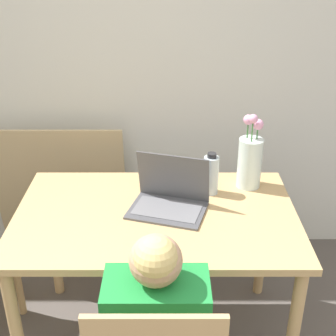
% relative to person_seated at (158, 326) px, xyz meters
% --- Properties ---
extents(wall_back, '(6.40, 0.05, 2.50)m').
position_rel_person_seated_xyz_m(wall_back, '(-0.28, 1.37, 0.64)').
color(wall_back, silver).
rests_on(wall_back, ground_plane).
extents(dining_table, '(1.18, 0.74, 0.70)m').
position_rel_person_seated_xyz_m(dining_table, '(-0.02, 0.54, 0.01)').
color(dining_table, tan).
rests_on(dining_table, ground_plane).
extents(person_seated, '(0.33, 0.42, 1.00)m').
position_rel_person_seated_xyz_m(person_seated, '(0.00, 0.00, 0.00)').
color(person_seated, '#1E8438').
rests_on(person_seated, ground_plane).
extents(laptop, '(0.36, 0.30, 0.23)m').
position_rel_person_seated_xyz_m(laptop, '(0.04, 0.59, 0.14)').
color(laptop, '#4C4C51').
rests_on(laptop, dining_table).
extents(flower_vase, '(0.11, 0.11, 0.36)m').
position_rel_person_seated_xyz_m(flower_vase, '(0.41, 0.78, 0.23)').
color(flower_vase, silver).
rests_on(flower_vase, dining_table).
extents(water_bottle, '(0.07, 0.07, 0.20)m').
position_rel_person_seated_xyz_m(water_bottle, '(0.23, 0.72, 0.18)').
color(water_bottle, silver).
rests_on(water_bottle, dining_table).
extents(cardboard_panel, '(0.76, 0.13, 0.81)m').
position_rel_person_seated_xyz_m(cardboard_panel, '(-0.59, 1.25, -0.21)').
color(cardboard_panel, tan).
rests_on(cardboard_panel, ground_plane).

